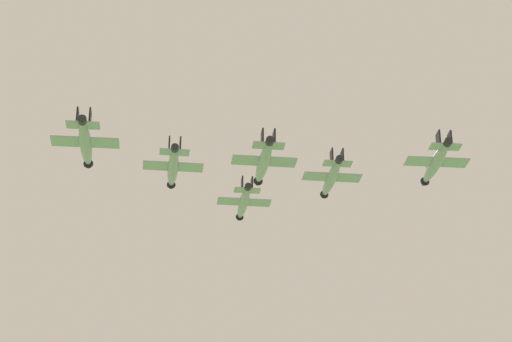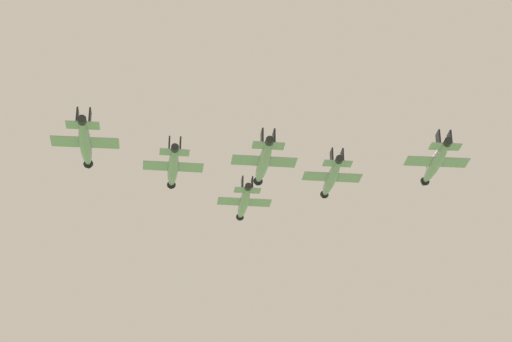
{
  "view_description": "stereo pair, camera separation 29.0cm",
  "coord_description": "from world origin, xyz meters",
  "views": [
    {
      "loc": [
        -167.93,
        -102.75,
        21.64
      ],
      "look_at": [
        -35.17,
        -8.0,
        98.75
      ],
      "focal_mm": 68.96,
      "sensor_mm": 36.0,
      "label": 1
    },
    {
      "loc": [
        -167.76,
        -102.99,
        21.64
      ],
      "look_at": [
        -35.17,
        -8.0,
        98.75
      ],
      "focal_mm": 68.96,
      "sensor_mm": 36.0,
      "label": 2
    }
  ],
  "objects": [
    {
      "name": "jet_right_wingman",
      "position": [
        -20.63,
        -15.33,
        100.85
      ],
      "size": [
        15.38,
        14.3,
        3.9
      ],
      "rotation": [
        0.0,
        0.0,
        0.73
      ],
      "color": "#9EA3A8"
    },
    {
      "name": "jet_slot_rear",
      "position": [
        -44.02,
        -15.89,
        94.84
      ],
      "size": [
        15.17,
        14.28,
        3.87
      ],
      "rotation": [
        0.0,
        0.0,
        0.74
      ],
      "color": "#9EA3A8"
    },
    {
      "name": "jet_lead",
      "position": [
        -17.42,
        7.84,
        102.66
      ],
      "size": [
        15.09,
        14.25,
        3.86
      ],
      "rotation": [
        0.0,
        0.0,
        0.74
      ],
      "color": "#9EA3A8"
    },
    {
      "name": "jet_right_outer",
      "position": [
        -23.84,
        -38.51,
        96.29
      ],
      "size": [
        15.36,
        13.88,
        3.85
      ],
      "rotation": [
        0.0,
        0.0,
        0.71
      ],
      "color": "#9EA3A8"
    },
    {
      "name": "jet_left_outer",
      "position": [
        -64.19,
        6.72,
        96.82
      ],
      "size": [
        15.87,
        14.42,
        3.99
      ],
      "rotation": [
        0.0,
        0.0,
        0.71
      ],
      "color": "#9EA3A8"
    },
    {
      "name": "jet_left_wingman",
      "position": [
        -40.81,
        7.28,
        101.52
      ],
      "size": [
        15.52,
        14.59,
        3.96
      ],
      "rotation": [
        0.0,
        0.0,
        0.74
      ],
      "color": "#9EA3A8"
    }
  ]
}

